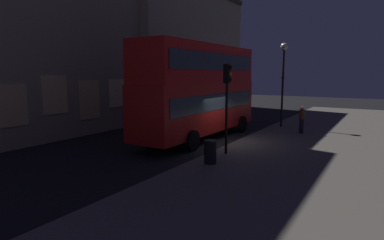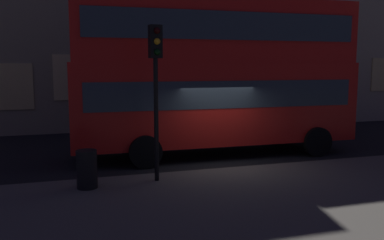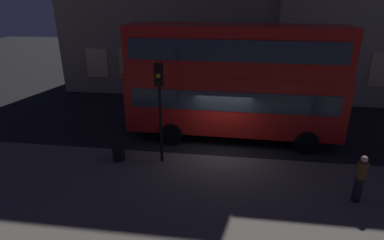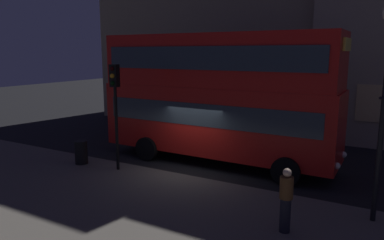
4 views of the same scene
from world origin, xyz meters
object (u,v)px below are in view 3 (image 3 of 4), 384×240
Objects in this scene: pedestrian at (360,178)px; litter_bin at (118,149)px; double_decker_bus at (234,78)px; traffic_light_near_kerb at (159,94)px.

litter_bin is at bearing 124.52° from pedestrian.
double_decker_bus is 6.15m from litter_bin.
traffic_light_near_kerb is (-2.81, -3.08, 0.04)m from double_decker_bus.
pedestrian is at bearing -10.49° from litter_bin.
litter_bin is (-8.94, 1.66, -0.39)m from pedestrian.
double_decker_bus is at bearing 34.73° from litter_bin.
double_decker_bus is 5.95× the size of pedestrian.
litter_bin is (-1.84, -0.14, -2.47)m from traffic_light_near_kerb.
pedestrian reaches higher than litter_bin.
double_decker_bus is at bearing 42.01° from traffic_light_near_kerb.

